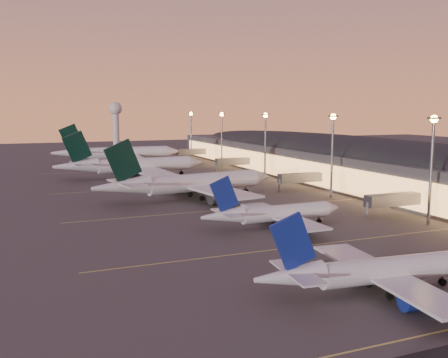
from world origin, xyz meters
TOP-DOWN VIEW (x-y plane):
  - ground at (0.00, 0.00)m, footprint 700.00×700.00m
  - airliner_narrow_south at (-5.99, -31.38)m, footprint 36.84×33.06m
  - airliner_narrow_north at (0.54, 11.30)m, footprint 35.65×31.70m
  - airliner_wide_near at (-5.78, 53.73)m, footprint 59.69×54.98m
  - airliner_wide_mid at (-11.52, 108.87)m, footprint 60.46×55.03m
  - airliner_wide_far at (-6.72, 165.38)m, footprint 64.01×58.29m
  - terminal_building at (61.84, 72.47)m, footprint 56.35×255.00m
  - light_masts at (36.00, 65.00)m, footprint 2.20×217.20m
  - radar_tower at (10.00, 260.00)m, footprint 9.00×9.00m
  - lane_markings at (0.00, 40.00)m, footprint 90.00×180.36m

SIDE VIEW (x-z plane):
  - ground at x=0.00m, z-range 0.00..0.00m
  - lane_markings at x=0.00m, z-range 0.01..0.01m
  - airliner_narrow_north at x=0.54m, z-range -3.09..9.70m
  - airliner_narrow_south at x=-5.99m, z-range -3.18..9.97m
  - airliner_wide_near at x=-5.78m, z-range -4.64..14.49m
  - airliner_wide_mid at x=-11.52m, z-range -4.70..14.67m
  - airliner_wide_far at x=-6.72m, z-range -4.97..15.52m
  - terminal_building at x=61.84m, z-range 0.05..17.51m
  - light_masts at x=36.00m, z-range 4.60..30.50m
  - radar_tower at x=10.00m, z-range 5.62..38.12m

